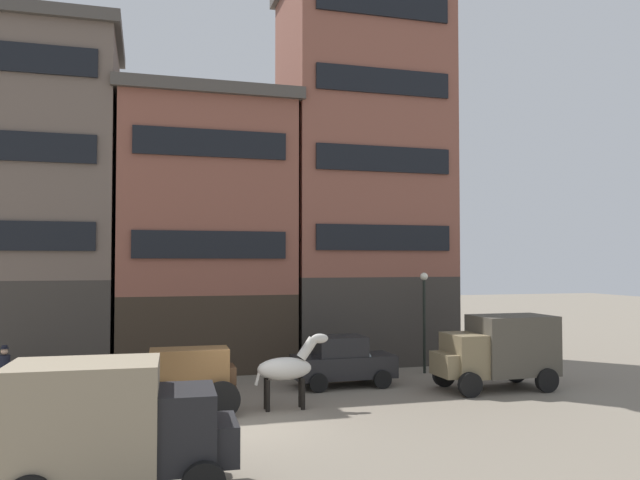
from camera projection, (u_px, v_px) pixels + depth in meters
name	position (u px, v px, depth m)	size (l,w,h in m)	color
ground_plane	(246.00, 428.00, 17.02)	(120.00, 120.00, 0.00)	slate
building_far_left	(28.00, 198.00, 25.62)	(7.37, 6.19, 14.30)	#38332D
building_center_left	(204.00, 230.00, 27.52)	(7.73, 6.19, 11.84)	#33281E
building_center_right	(362.00, 168.00, 29.63)	(7.76, 6.19, 18.00)	#38332D
cargo_wagon	(191.00, 377.00, 18.51)	(2.94, 1.58, 1.98)	#3D2819
draft_horse	(288.00, 368.00, 19.31)	(2.35, 0.64, 2.30)	beige
delivery_truck_near	(115.00, 423.00, 12.14)	(4.42, 2.28, 2.62)	black
delivery_truck_far	(498.00, 349.00, 22.32)	(4.36, 2.13, 2.62)	#7A6B4C
sedan_dark	(343.00, 361.00, 22.86)	(3.72, 1.90, 1.83)	black
pedestrian_officer	(4.00, 370.00, 20.58)	(0.50, 0.50, 1.79)	black
streetlamp_curbside	(424.00, 308.00, 25.57)	(0.32, 0.32, 4.12)	black
fire_hydrant_curbside	(188.00, 375.00, 22.71)	(0.24, 0.24, 0.83)	maroon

